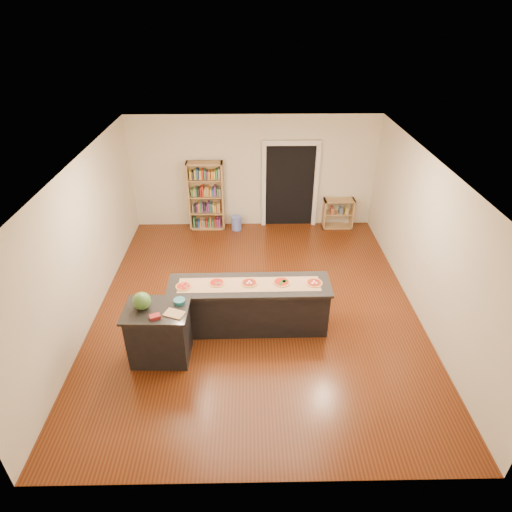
{
  "coord_description": "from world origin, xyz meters",
  "views": [
    {
      "loc": [
        -0.12,
        -6.53,
        5.08
      ],
      "look_at": [
        0.0,
        0.2,
        1.0
      ],
      "focal_mm": 30.0,
      "sensor_mm": 36.0,
      "label": 1
    }
  ],
  "objects_px": {
    "side_counter": "(159,333)",
    "waste_bin": "(237,223)",
    "bookshelf": "(206,196)",
    "kitchen_island": "(249,306)",
    "watermelon": "(142,301)",
    "low_shelf": "(338,213)"
  },
  "relations": [
    {
      "from": "bookshelf",
      "to": "waste_bin",
      "type": "relative_size",
      "value": 4.77
    },
    {
      "from": "side_counter",
      "to": "waste_bin",
      "type": "distance_m",
      "value": 4.65
    },
    {
      "from": "watermelon",
      "to": "side_counter",
      "type": "bearing_deg",
      "value": -6.52
    },
    {
      "from": "bookshelf",
      "to": "watermelon",
      "type": "distance_m",
      "value": 4.64
    },
    {
      "from": "kitchen_island",
      "to": "side_counter",
      "type": "height_order",
      "value": "side_counter"
    },
    {
      "from": "low_shelf",
      "to": "watermelon",
      "type": "xyz_separation_m",
      "value": [
        -3.91,
        -4.59,
        0.75
      ]
    },
    {
      "from": "side_counter",
      "to": "watermelon",
      "type": "distance_m",
      "value": 0.66
    },
    {
      "from": "bookshelf",
      "to": "kitchen_island",
      "type": "bearing_deg",
      "value": -74.82
    },
    {
      "from": "bookshelf",
      "to": "low_shelf",
      "type": "relative_size",
      "value": 2.28
    },
    {
      "from": "side_counter",
      "to": "watermelon",
      "type": "xyz_separation_m",
      "value": [
        -0.2,
        0.02,
        0.63
      ]
    },
    {
      "from": "watermelon",
      "to": "kitchen_island",
      "type": "bearing_deg",
      "value": 23.61
    },
    {
      "from": "bookshelf",
      "to": "side_counter",
      "type": "bearing_deg",
      "value": -94.77
    },
    {
      "from": "low_shelf",
      "to": "waste_bin",
      "type": "bearing_deg",
      "value": -177.64
    },
    {
      "from": "waste_bin",
      "to": "kitchen_island",
      "type": "bearing_deg",
      "value": -85.24
    },
    {
      "from": "side_counter",
      "to": "low_shelf",
      "type": "bearing_deg",
      "value": 52.78
    },
    {
      "from": "side_counter",
      "to": "bookshelf",
      "type": "relative_size",
      "value": 0.57
    },
    {
      "from": "waste_bin",
      "to": "bookshelf",
      "type": "bearing_deg",
      "value": 171.14
    },
    {
      "from": "bookshelf",
      "to": "low_shelf",
      "type": "bearing_deg",
      "value": -0.15
    },
    {
      "from": "kitchen_island",
      "to": "watermelon",
      "type": "bearing_deg",
      "value": -156.9
    },
    {
      "from": "kitchen_island",
      "to": "bookshelf",
      "type": "xyz_separation_m",
      "value": [
        -1.05,
        3.88,
        0.41
      ]
    },
    {
      "from": "kitchen_island",
      "to": "bookshelf",
      "type": "bearing_deg",
      "value": 104.67
    },
    {
      "from": "side_counter",
      "to": "watermelon",
      "type": "relative_size",
      "value": 3.58
    }
  ]
}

